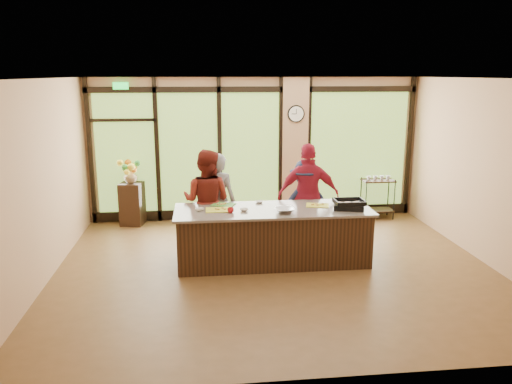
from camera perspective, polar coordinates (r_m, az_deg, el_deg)
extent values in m
plane|color=brown|center=(8.16, 2.21, -8.73)|extent=(7.00, 7.00, 0.00)
plane|color=white|center=(7.56, 2.42, 12.84)|extent=(7.00, 7.00, 0.00)
plane|color=tan|center=(10.65, -0.12, 4.92)|extent=(7.00, 0.00, 7.00)
plane|color=tan|center=(7.99, -23.37, 0.93)|extent=(0.00, 6.00, 6.00)
plane|color=tan|center=(8.94, 25.10, 1.99)|extent=(0.00, 6.00, 6.00)
cube|color=tan|center=(10.71, 4.45, 4.93)|extent=(0.55, 0.12, 3.00)
cube|color=black|center=(10.49, -0.09, 11.65)|extent=(6.90, 0.08, 0.12)
cube|color=black|center=(10.89, -0.09, -2.32)|extent=(6.90, 0.08, 0.20)
cube|color=#19D83F|center=(10.49, -15.21, 11.63)|extent=(0.30, 0.04, 0.14)
cube|color=#426523|center=(10.68, -14.70, 4.23)|extent=(1.20, 0.02, 2.50)
cube|color=#426523|center=(10.57, -7.69, 4.46)|extent=(1.20, 0.02, 2.50)
cube|color=#426523|center=(10.62, -0.64, 4.62)|extent=(1.20, 0.02, 2.50)
cube|color=#426523|center=(11.10, 11.56, 4.73)|extent=(2.10, 0.02, 2.50)
cube|color=black|center=(10.77, -18.43, 4.33)|extent=(0.08, 0.08, 3.00)
cube|color=black|center=(10.58, -11.24, 4.60)|extent=(0.08, 0.08, 3.00)
cube|color=black|center=(10.54, -4.16, 4.80)|extent=(0.08, 0.08, 3.00)
cube|color=black|center=(10.67, 2.85, 4.92)|extent=(0.08, 0.08, 3.00)
cube|color=black|center=(10.78, 6.02, 4.95)|extent=(0.08, 0.08, 3.00)
cube|color=black|center=(11.48, 17.10, 4.94)|extent=(0.08, 0.08, 3.00)
cube|color=black|center=(8.28, 1.93, -5.13)|extent=(3.10, 1.00, 0.88)
cube|color=gray|center=(8.15, 1.95, -2.07)|extent=(3.20, 1.10, 0.04)
cylinder|color=black|center=(10.56, 4.60, 8.90)|extent=(0.36, 0.04, 0.36)
cylinder|color=white|center=(10.55, 4.61, 8.89)|extent=(0.31, 0.01, 0.31)
cube|color=black|center=(10.54, 4.63, 9.16)|extent=(0.01, 0.00, 0.11)
cube|color=black|center=(10.53, 4.35, 8.89)|extent=(0.09, 0.00, 0.01)
imported|color=gray|center=(8.89, -4.31, -1.02)|extent=(0.73, 0.61, 1.73)
imported|color=maroon|center=(8.72, -5.67, -1.03)|extent=(1.07, 0.97, 1.81)
imported|color=maroon|center=(8.97, 6.01, -0.43)|extent=(1.13, 0.54, 1.88)
imported|color=#1A213A|center=(9.08, 5.64, -1.26)|extent=(1.01, 0.58, 1.57)
cube|color=black|center=(8.27, 10.57, -1.62)|extent=(0.56, 0.49, 0.08)
imported|color=silver|center=(7.93, 3.29, -2.10)|extent=(0.33, 0.33, 0.07)
cube|color=#448631|center=(8.39, -3.75, -1.45)|extent=(0.45, 0.40, 0.01)
cube|color=gold|center=(8.07, -4.29, -2.05)|extent=(0.42, 0.32, 0.01)
cube|color=gold|center=(8.39, 7.04, -1.52)|extent=(0.43, 0.36, 0.01)
imported|color=white|center=(8.07, -6.49, -1.99)|extent=(0.14, 0.14, 0.04)
imported|color=white|center=(8.01, -1.36, -2.04)|extent=(0.15, 0.15, 0.04)
imported|color=white|center=(8.51, 0.37, -1.13)|extent=(0.15, 0.15, 0.03)
imported|color=red|center=(7.91, -2.91, -2.10)|extent=(0.12, 0.12, 0.08)
cube|color=black|center=(10.64, -13.96, -1.31)|extent=(0.52, 0.52, 0.88)
imported|color=olive|center=(10.51, -14.14, 1.79)|extent=(0.35, 0.35, 0.29)
cube|color=black|center=(11.18, 13.61, -2.00)|extent=(0.68, 0.39, 0.03)
cube|color=black|center=(11.03, 13.80, 1.28)|extent=(0.68, 0.39, 0.03)
cylinder|color=black|center=(10.85, 12.45, -0.96)|extent=(0.02, 0.02, 0.88)
cylinder|color=black|center=(11.06, 15.51, -0.86)|extent=(0.02, 0.02, 0.88)
cylinder|color=black|center=(11.17, 11.88, -0.52)|extent=(0.02, 0.02, 0.88)
cylinder|color=black|center=(11.38, 14.87, -0.43)|extent=(0.02, 0.02, 0.88)
imported|color=silver|center=(10.94, 12.76, 1.57)|extent=(0.10, 0.10, 0.09)
imported|color=silver|center=(10.99, 13.48, 1.58)|extent=(0.10, 0.10, 0.09)
imported|color=silver|center=(11.04, 14.19, 1.59)|extent=(0.10, 0.10, 0.09)
imported|color=silver|center=(11.09, 14.86, 1.60)|extent=(0.10, 0.10, 0.09)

